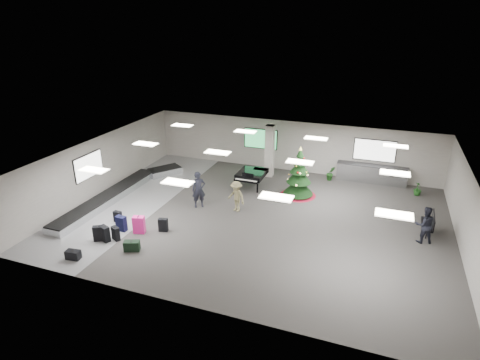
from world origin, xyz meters
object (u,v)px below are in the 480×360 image
(grand_piano, at_px, (251,175))
(potted_plant_left, at_px, (331,173))
(baggage_carousel, at_px, (121,192))
(traveler_b, at_px, (236,196))
(traveler_a, at_px, (199,190))
(christmas_tree, at_px, (299,179))
(service_counter, at_px, (371,174))
(potted_plant_right, at_px, (418,189))
(bench, at_px, (430,223))
(traveler_bench, at_px, (424,225))
(pink_suitcase, at_px, (139,225))

(grand_piano, relative_size, potted_plant_left, 2.13)
(baggage_carousel, distance_m, traveler_b, 6.69)
(baggage_carousel, bearing_deg, potted_plant_left, 30.67)
(traveler_a, height_order, traveler_b, traveler_a)
(christmas_tree, bearing_deg, service_counter, 42.19)
(potted_plant_right, bearing_deg, service_counter, 157.22)
(baggage_carousel, relative_size, potted_plant_left, 10.84)
(bench, xyz_separation_m, potted_plant_left, (-5.14, 4.91, -0.08))
(bench, bearing_deg, traveler_bench, -106.19)
(potted_plant_right, bearing_deg, pink_suitcase, -143.68)
(pink_suitcase, distance_m, potted_plant_right, 14.97)
(traveler_b, bearing_deg, potted_plant_left, 78.61)
(potted_plant_left, bearing_deg, bench, -43.64)
(christmas_tree, relative_size, traveler_b, 1.75)
(christmas_tree, distance_m, bench, 6.83)
(potted_plant_left, bearing_deg, baggage_carousel, -149.33)
(baggage_carousel, distance_m, service_counter, 14.50)
(traveler_bench, bearing_deg, christmas_tree, -43.02)
(potted_plant_right, bearing_deg, baggage_carousel, -159.72)
(pink_suitcase, bearing_deg, baggage_carousel, 120.75)
(christmas_tree, distance_m, traveler_bench, 6.88)
(pink_suitcase, bearing_deg, traveler_bench, 1.32)
(baggage_carousel, xyz_separation_m, pink_suitcase, (3.30, -3.19, 0.20))
(potted_plant_left, distance_m, potted_plant_right, 4.86)
(bench, bearing_deg, service_counter, 120.01)
(traveler_b, xyz_separation_m, potted_plant_right, (8.71, 5.24, -0.43))
(service_counter, height_order, potted_plant_left, service_counter)
(baggage_carousel, distance_m, christmas_tree, 9.82)
(potted_plant_left, bearing_deg, traveler_b, -123.73)
(baggage_carousel, distance_m, potted_plant_left, 12.24)
(pink_suitcase, distance_m, traveler_bench, 12.58)
(grand_piano, distance_m, traveler_a, 3.78)
(bench, distance_m, potted_plant_right, 4.35)
(service_counter, distance_m, potted_plant_left, 2.37)
(baggage_carousel, height_order, potted_plant_right, potted_plant_right)
(traveler_a, bearing_deg, potted_plant_left, 11.49)
(traveler_a, distance_m, potted_plant_right, 12.01)
(pink_suitcase, relative_size, traveler_bench, 0.50)
(bench, relative_size, potted_plant_left, 1.67)
(potted_plant_right, bearing_deg, traveler_a, -152.93)
(christmas_tree, relative_size, potted_plant_left, 3.13)
(pink_suitcase, xyz_separation_m, traveler_a, (1.38, 3.41, 0.54))
(service_counter, height_order, grand_piano, grand_piano)
(service_counter, relative_size, traveler_b, 2.53)
(bench, height_order, potted_plant_left, bench)
(service_counter, xyz_separation_m, traveler_bench, (2.51, -6.35, 0.30))
(christmas_tree, relative_size, traveler_bench, 1.66)
(bench, height_order, traveler_b, traveler_b)
(grand_piano, bearing_deg, traveler_bench, -19.46)
(potted_plant_left, bearing_deg, pink_suitcase, -127.48)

